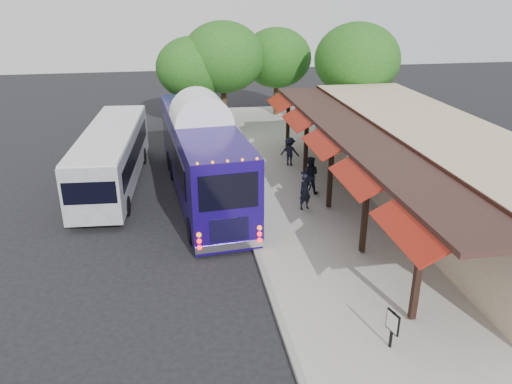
{
  "coord_description": "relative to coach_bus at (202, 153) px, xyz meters",
  "views": [
    {
      "loc": [
        -2.68,
        -15.02,
        9.12
      ],
      "look_at": [
        0.3,
        2.41,
        1.8
      ],
      "focal_mm": 35.0,
      "sensor_mm": 36.0,
      "label": 1
    }
  ],
  "objects": [
    {
      "name": "tree_left",
      "position": [
        2.35,
        12.31,
        2.64
      ],
      "size": [
        5.53,
        5.53,
        7.08
      ],
      "color": "#382314",
      "rests_on": "ground"
    },
    {
      "name": "ped_b",
      "position": [
        4.85,
        -0.93,
        -1.04
      ],
      "size": [
        1.05,
        0.95,
        1.78
      ],
      "primitive_type": "imported",
      "rotation": [
        0.0,
        0.0,
        2.76
      ],
      "color": "black",
      "rests_on": "sidewalk"
    },
    {
      "name": "curb",
      "position": [
        1.5,
        -2.76,
        -2.01
      ],
      "size": [
        0.2,
        40.0,
        0.16
      ],
      "primitive_type": "cube",
      "color": "gray",
      "rests_on": "ground"
    },
    {
      "name": "tree_mid",
      "position": [
        6.49,
        14.54,
        2.22
      ],
      "size": [
        5.04,
        5.04,
        6.45
      ],
      "color": "#382314",
      "rests_on": "ground"
    },
    {
      "name": "station_shelter",
      "position": [
        9.83,
        -2.76,
        -0.24
      ],
      "size": [
        8.15,
        20.0,
        3.6
      ],
      "color": "tan",
      "rests_on": "ground"
    },
    {
      "name": "ped_d",
      "position": [
        4.85,
        3.02,
        -1.16
      ],
      "size": [
        1.16,
        0.96,
        1.56
      ],
      "primitive_type": "imported",
      "rotation": [
        0.0,
        0.0,
        2.69
      ],
      "color": "black",
      "rests_on": "sidewalk"
    },
    {
      "name": "ped_c",
      "position": [
        2.5,
        1.97,
        -1.11
      ],
      "size": [
        0.98,
        0.95,
        1.65
      ],
      "primitive_type": "imported",
      "rotation": [
        0.0,
        0.0,
        3.9
      ],
      "color": "black",
      "rests_on": "sidewalk"
    },
    {
      "name": "city_bus",
      "position": [
        -4.23,
        2.0,
        -0.52
      ],
      "size": [
        2.98,
        10.64,
        2.83
      ],
      "rotation": [
        0.0,
        0.0,
        -0.07
      ],
      "color": "gray",
      "rests_on": "ground"
    },
    {
      "name": "sign_board",
      "position": [
        4.13,
        -11.76,
        -1.18
      ],
      "size": [
        0.16,
        0.5,
        1.11
      ],
      "rotation": [
        0.0,
        0.0,
        0.24
      ],
      "color": "black",
      "rests_on": "sidewalk"
    },
    {
      "name": "ped_a",
      "position": [
        4.19,
        -2.66,
        -1.15
      ],
      "size": [
        0.66,
        0.53,
        1.58
      ],
      "primitive_type": "imported",
      "rotation": [
        0.0,
        0.0,
        0.3
      ],
      "color": "black",
      "rests_on": "sidewalk"
    },
    {
      "name": "sidewalk",
      "position": [
        6.45,
        -2.76,
        -2.01
      ],
      "size": [
        10.0,
        40.0,
        0.15
      ],
      "primitive_type": "cube",
      "color": "#9E9B93",
      "rests_on": "ground"
    },
    {
      "name": "tree_right",
      "position": [
        10.77,
        9.63,
        2.64
      ],
      "size": [
        5.53,
        5.53,
        7.08
      ],
      "color": "#382314",
      "rests_on": "ground"
    },
    {
      "name": "coach_bus",
      "position": [
        0.0,
        0.0,
        0.0
      ],
      "size": [
        3.57,
        12.28,
        3.88
      ],
      "rotation": [
        0.0,
        0.0,
        0.08
      ],
      "color": "#16075C",
      "rests_on": "ground"
    },
    {
      "name": "ground",
      "position": [
        1.45,
        -6.76,
        -2.08
      ],
      "size": [
        90.0,
        90.0,
        0.0
      ],
      "primitive_type": "plane",
      "color": "black",
      "rests_on": "ground"
    },
    {
      "name": "tree_far",
      "position": [
        0.27,
        12.17,
        2.0
      ],
      "size": [
        4.79,
        4.79,
        6.13
      ],
      "color": "#382314",
      "rests_on": "ground"
    }
  ]
}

